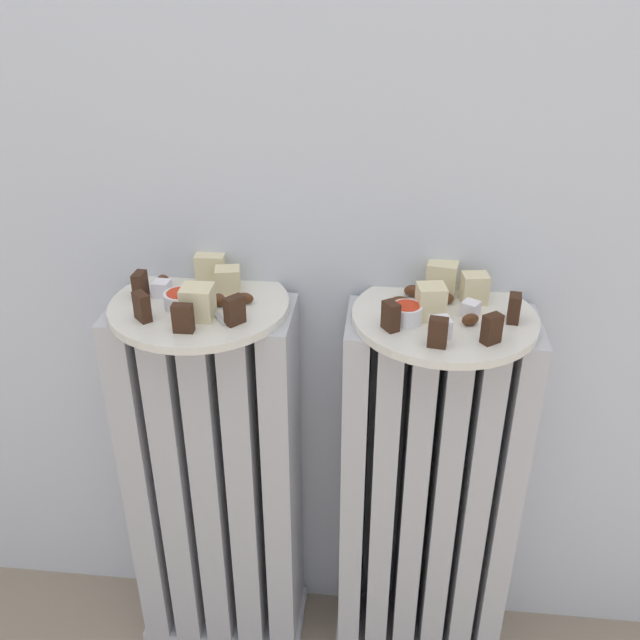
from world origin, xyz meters
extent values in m
cube|color=#B2B2B7|center=(-0.18, 0.28, 0.01)|extent=(0.29, 0.14, 0.03)
cube|color=#B2B2B7|center=(-0.29, 0.28, 0.35)|extent=(0.04, 0.14, 0.65)
cube|color=#B2B2B7|center=(-0.23, 0.28, 0.35)|extent=(0.04, 0.14, 0.65)
cube|color=#B2B2B7|center=(-0.18, 0.28, 0.35)|extent=(0.04, 0.14, 0.65)
cube|color=#B2B2B7|center=(-0.12, 0.28, 0.35)|extent=(0.04, 0.14, 0.65)
cube|color=#B2B2B7|center=(-0.06, 0.28, 0.35)|extent=(0.04, 0.14, 0.65)
cube|color=#B2B2B7|center=(0.18, 0.28, 0.01)|extent=(0.29, 0.14, 0.03)
cube|color=#B2B2B7|center=(0.06, 0.28, 0.35)|extent=(0.04, 0.14, 0.65)
cube|color=#B2B2B7|center=(0.10, 0.28, 0.35)|extent=(0.04, 0.14, 0.65)
cube|color=#B2B2B7|center=(0.15, 0.28, 0.35)|extent=(0.04, 0.14, 0.65)
cube|color=#B2B2B7|center=(0.20, 0.28, 0.35)|extent=(0.04, 0.14, 0.65)
cube|color=#B2B2B7|center=(0.25, 0.28, 0.35)|extent=(0.04, 0.14, 0.65)
cube|color=#B2B2B7|center=(0.30, 0.28, 0.35)|extent=(0.04, 0.14, 0.65)
cylinder|color=silver|center=(-0.18, 0.28, 0.68)|extent=(0.26, 0.26, 0.01)
cylinder|color=silver|center=(0.18, 0.28, 0.68)|extent=(0.26, 0.26, 0.01)
cube|color=#382114|center=(-0.26, 0.28, 0.71)|extent=(0.02, 0.03, 0.04)
cube|color=#382114|center=(-0.24, 0.22, 0.71)|extent=(0.03, 0.03, 0.04)
cube|color=#382114|center=(-0.17, 0.19, 0.71)|extent=(0.03, 0.02, 0.04)
cube|color=#382114|center=(-0.11, 0.22, 0.71)|extent=(0.03, 0.03, 0.04)
cube|color=beige|center=(-0.16, 0.23, 0.71)|extent=(0.04, 0.04, 0.05)
cube|color=beige|center=(-0.18, 0.35, 0.71)|extent=(0.05, 0.03, 0.05)
cube|color=beige|center=(-0.14, 0.32, 0.71)|extent=(0.04, 0.04, 0.04)
cube|color=white|center=(-0.19, 0.29, 0.70)|extent=(0.03, 0.03, 0.02)
cube|color=white|center=(-0.24, 0.29, 0.70)|extent=(0.02, 0.02, 0.02)
ellipsoid|color=#4C2814|center=(-0.14, 0.27, 0.70)|extent=(0.03, 0.03, 0.02)
ellipsoid|color=#4C2814|center=(-0.11, 0.28, 0.70)|extent=(0.03, 0.02, 0.02)
ellipsoid|color=#4C2814|center=(-0.24, 0.33, 0.70)|extent=(0.03, 0.03, 0.02)
cylinder|color=white|center=(-0.20, 0.26, 0.70)|extent=(0.05, 0.05, 0.02)
cylinder|color=red|center=(-0.20, 0.26, 0.70)|extent=(0.04, 0.04, 0.01)
cube|color=#382114|center=(0.10, 0.23, 0.71)|extent=(0.03, 0.03, 0.04)
cube|color=#382114|center=(0.16, 0.19, 0.71)|extent=(0.03, 0.02, 0.04)
cube|color=#382114|center=(0.23, 0.21, 0.71)|extent=(0.03, 0.03, 0.04)
cube|color=#382114|center=(0.27, 0.27, 0.71)|extent=(0.02, 0.03, 0.04)
cube|color=beige|center=(0.15, 0.27, 0.71)|extent=(0.04, 0.04, 0.05)
cube|color=beige|center=(0.22, 0.32, 0.71)|extent=(0.04, 0.04, 0.04)
cube|color=beige|center=(0.17, 0.35, 0.71)|extent=(0.05, 0.04, 0.05)
cube|color=white|center=(0.21, 0.28, 0.70)|extent=(0.03, 0.03, 0.02)
cube|color=white|center=(0.17, 0.22, 0.70)|extent=(0.03, 0.03, 0.03)
ellipsoid|color=#4C2814|center=(0.11, 0.30, 0.69)|extent=(0.03, 0.02, 0.01)
ellipsoid|color=#4C2814|center=(0.18, 0.31, 0.69)|extent=(0.03, 0.02, 0.02)
ellipsoid|color=#4C2814|center=(0.21, 0.25, 0.70)|extent=(0.03, 0.02, 0.02)
ellipsoid|color=#4C2814|center=(0.13, 0.33, 0.70)|extent=(0.03, 0.02, 0.02)
cylinder|color=white|center=(0.12, 0.25, 0.70)|extent=(0.04, 0.04, 0.03)
cylinder|color=red|center=(0.12, 0.25, 0.71)|extent=(0.04, 0.04, 0.01)
cube|color=#B7B7BC|center=(-0.14, 0.24, 0.69)|extent=(0.05, 0.06, 0.00)
cube|color=#B7B7BC|center=(-0.17, 0.29, 0.69)|extent=(0.03, 0.03, 0.00)
camera|label=1|loc=(0.09, -0.60, 1.15)|focal=39.31mm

